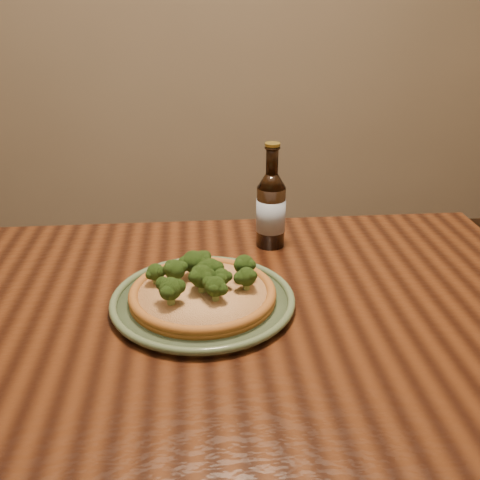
{
  "coord_description": "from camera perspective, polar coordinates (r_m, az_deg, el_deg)",
  "views": [
    {
      "loc": [
        0.14,
        -0.71,
        1.27
      ],
      "look_at": [
        0.22,
        0.28,
        0.82
      ],
      "focal_mm": 42.0,
      "sensor_mm": 36.0,
      "label": 1
    }
  ],
  "objects": [
    {
      "name": "plate",
      "position": [
        1.0,
        -3.79,
        -6.13
      ],
      "size": [
        0.33,
        0.33,
        0.02
      ],
      "rotation": [
        0.0,
        0.0,
        -0.03
      ],
      "color": "#536747",
      "rests_on": "table"
    },
    {
      "name": "beer_bottle",
      "position": [
        1.2,
        3.16,
        3.17
      ],
      "size": [
        0.06,
        0.06,
        0.23
      ],
      "rotation": [
        0.0,
        0.0,
        -0.38
      ],
      "color": "black",
      "rests_on": "table"
    },
    {
      "name": "table",
      "position": [
        1.02,
        -11.73,
        -12.98
      ],
      "size": [
        1.6,
        0.9,
        0.75
      ],
      "color": "#44200E",
      "rests_on": "ground"
    },
    {
      "name": "pizza",
      "position": [
        1.0,
        -3.82,
        -5.08
      ],
      "size": [
        0.26,
        0.26,
        0.07
      ],
      "rotation": [
        0.0,
        0.0,
        0.41
      ],
      "color": "#A46225",
      "rests_on": "plate"
    }
  ]
}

